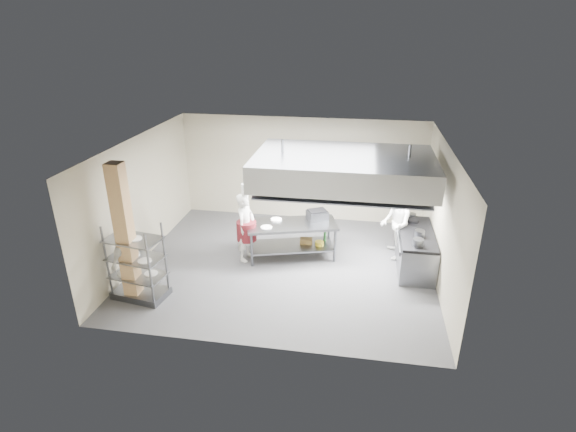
% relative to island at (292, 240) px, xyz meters
% --- Properties ---
extents(floor, '(7.00, 7.00, 0.00)m').
position_rel_island_xyz_m(floor, '(-0.11, -0.49, -0.46)').
color(floor, '#38383B').
rests_on(floor, ground).
extents(ceiling, '(7.00, 7.00, 0.00)m').
position_rel_island_xyz_m(ceiling, '(-0.11, -0.49, 2.54)').
color(ceiling, silver).
rests_on(ceiling, wall_back).
extents(wall_back, '(7.00, 0.00, 7.00)m').
position_rel_island_xyz_m(wall_back, '(-0.11, 2.51, 1.04)').
color(wall_back, '#AFA68B').
rests_on(wall_back, ground).
extents(wall_left, '(0.00, 6.00, 6.00)m').
position_rel_island_xyz_m(wall_left, '(-3.61, -0.49, 1.04)').
color(wall_left, '#AFA68B').
rests_on(wall_left, ground).
extents(wall_right, '(0.00, 6.00, 6.00)m').
position_rel_island_xyz_m(wall_right, '(3.39, -0.49, 1.04)').
color(wall_right, '#AFA68B').
rests_on(wall_right, ground).
extents(column, '(0.30, 0.30, 3.00)m').
position_rel_island_xyz_m(column, '(-3.01, -2.39, 1.04)').
color(column, tan).
rests_on(column, floor).
extents(exhaust_hood, '(4.00, 2.50, 0.60)m').
position_rel_island_xyz_m(exhaust_hood, '(1.19, -0.09, 1.94)').
color(exhaust_hood, gray).
rests_on(exhaust_hood, ceiling).
extents(hood_strip_a, '(1.60, 0.12, 0.04)m').
position_rel_island_xyz_m(hood_strip_a, '(0.29, -0.09, 1.62)').
color(hood_strip_a, white).
rests_on(hood_strip_a, exhaust_hood).
extents(hood_strip_b, '(1.60, 0.12, 0.04)m').
position_rel_island_xyz_m(hood_strip_b, '(2.09, -0.09, 1.62)').
color(hood_strip_b, white).
rests_on(hood_strip_b, exhaust_hood).
extents(wall_shelf, '(1.50, 0.28, 0.04)m').
position_rel_island_xyz_m(wall_shelf, '(1.69, 2.35, 1.04)').
color(wall_shelf, gray).
rests_on(wall_shelf, wall_back).
extents(island, '(2.34, 1.47, 0.91)m').
position_rel_island_xyz_m(island, '(0.00, 0.00, 0.00)').
color(island, gray).
rests_on(island, floor).
extents(island_worktop, '(2.34, 1.47, 0.06)m').
position_rel_island_xyz_m(island_worktop, '(0.00, 0.00, 0.42)').
color(island_worktop, gray).
rests_on(island_worktop, island).
extents(island_undershelf, '(2.15, 1.33, 0.04)m').
position_rel_island_xyz_m(island_undershelf, '(0.00, 0.00, -0.16)').
color(island_undershelf, slate).
rests_on(island_undershelf, island).
extents(pass_rack, '(1.21, 0.82, 1.68)m').
position_rel_island_xyz_m(pass_rack, '(-2.91, -2.29, 0.39)').
color(pass_rack, gray).
rests_on(pass_rack, floor).
extents(cooking_range, '(0.80, 2.00, 0.84)m').
position_rel_island_xyz_m(cooking_range, '(2.97, 0.01, -0.04)').
color(cooking_range, slate).
rests_on(cooking_range, floor).
extents(range_top, '(0.78, 1.96, 0.06)m').
position_rel_island_xyz_m(range_top, '(2.97, 0.01, 0.41)').
color(range_top, black).
rests_on(range_top, cooking_range).
extents(chef_head, '(0.54, 0.70, 1.71)m').
position_rel_island_xyz_m(chef_head, '(-1.08, -0.30, 0.40)').
color(chef_head, white).
rests_on(chef_head, floor).
extents(chef_line, '(0.74, 0.92, 1.80)m').
position_rel_island_xyz_m(chef_line, '(2.49, 0.43, 0.44)').
color(chef_line, silver).
rests_on(chef_line, floor).
extents(chef_plating, '(0.58, 1.08, 1.76)m').
position_rel_island_xyz_m(chef_plating, '(-3.11, -2.24, 0.42)').
color(chef_plating, silver).
rests_on(chef_plating, floor).
extents(griddle, '(0.59, 0.55, 0.23)m').
position_rel_island_xyz_m(griddle, '(0.58, 0.33, 0.57)').
color(griddle, slate).
rests_on(griddle, island_worktop).
extents(wicker_basket, '(0.32, 0.23, 0.13)m').
position_rel_island_xyz_m(wicker_basket, '(0.34, 0.15, -0.07)').
color(wicker_basket, olive).
rests_on(wicker_basket, island_undershelf).
extents(stockpot, '(0.23, 0.23, 0.16)m').
position_rel_island_xyz_m(stockpot, '(2.99, -0.22, 0.52)').
color(stockpot, gray).
rests_on(stockpot, range_top).
extents(plate_stack, '(0.28, 0.28, 0.05)m').
position_rel_island_xyz_m(plate_stack, '(-2.91, -2.29, 0.09)').
color(plate_stack, white).
rests_on(plate_stack, pass_rack).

